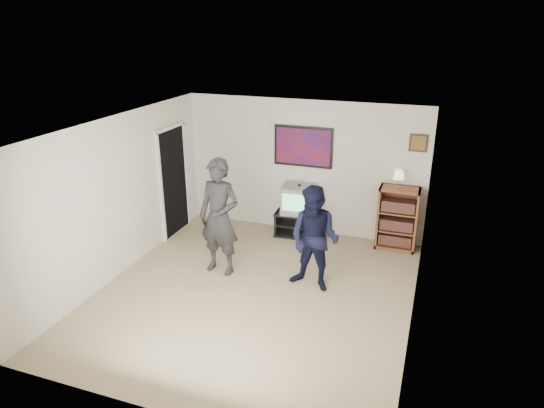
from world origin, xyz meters
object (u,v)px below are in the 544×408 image
Objects in this scene: media_stand at (300,224)px; bookshelf at (397,218)px; person_short at (314,239)px; crt_television at (299,199)px; person_tall at (219,217)px.

media_stand is 1.78m from bookshelf.
bookshelf is 0.70× the size of person_short.
media_stand is at bearing 122.29° from person_short.
media_stand is 1.54× the size of crt_television.
bookshelf reaches higher than media_stand.
person_short is at bearing -70.90° from media_stand.
bookshelf is at bearing -4.43° from crt_television.
media_stand is 0.49m from crt_television.
bookshelf is (1.78, 0.05, -0.15)m from crt_television.
media_stand is at bearing -6.04° from crt_television.
media_stand is 2.00m from person_short.
person_tall is (-2.56, -1.81, 0.38)m from bookshelf.
crt_television is at bearing 176.86° from media_stand.
media_stand is 0.58× the size of person_short.
media_stand is 2.06m from person_tall.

